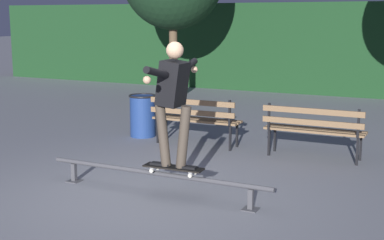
{
  "coord_description": "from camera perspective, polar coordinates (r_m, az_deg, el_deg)",
  "views": [
    {
      "loc": [
        3.39,
        -5.67,
        2.25
      ],
      "look_at": [
        0.13,
        0.99,
        0.85
      ],
      "focal_mm": 51.32,
      "sensor_mm": 36.0,
      "label": 1
    }
  ],
  "objects": [
    {
      "name": "ground_plane",
      "position": [
        6.98,
        -4.59,
        -8.15
      ],
      "size": [
        90.0,
        90.0,
        0.0
      ],
      "primitive_type": "plane",
      "color": "slate"
    },
    {
      "name": "hedge_backdrop",
      "position": [
        16.79,
        14.52,
        7.21
      ],
      "size": [
        24.0,
        1.2,
        2.67
      ],
      "primitive_type": "cube",
      "color": "#193D1E",
      "rests_on": "ground"
    },
    {
      "name": "grind_rail",
      "position": [
        7.05,
        -3.84,
        -5.81
      ],
      "size": [
        3.16,
        0.18,
        0.31
      ],
      "color": "#47474C",
      "rests_on": "ground"
    },
    {
      "name": "skateboard",
      "position": [
        6.89,
        -1.95,
        -4.99
      ],
      "size": [
        0.79,
        0.23,
        0.09
      ],
      "color": "black",
      "rests_on": "grind_rail"
    },
    {
      "name": "skateboarder",
      "position": [
        6.7,
        -1.98,
        2.74
      ],
      "size": [
        0.62,
        1.41,
        1.56
      ],
      "color": "black",
      "rests_on": "skateboard"
    },
    {
      "name": "park_bench_leftmost",
      "position": [
        9.61,
        0.28,
        0.42
      ],
      "size": [
        1.6,
        0.42,
        0.88
      ],
      "color": "black",
      "rests_on": "ground"
    },
    {
      "name": "park_bench_left_center",
      "position": [
        8.91,
        12.52,
        -0.65
      ],
      "size": [
        1.6,
        0.42,
        0.88
      ],
      "color": "black",
      "rests_on": "ground"
    },
    {
      "name": "trash_can",
      "position": [
        10.46,
        -5.15,
        0.53
      ],
      "size": [
        0.52,
        0.52,
        0.8
      ],
      "color": "navy",
      "rests_on": "ground"
    }
  ]
}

